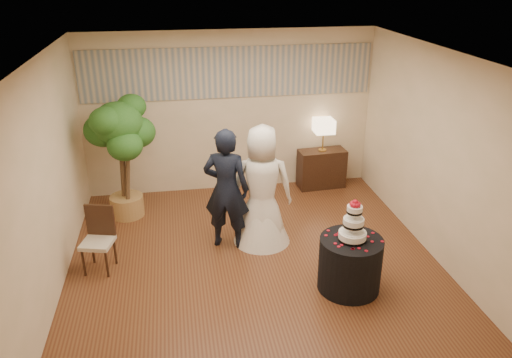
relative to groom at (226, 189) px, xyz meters
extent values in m
cube|color=brown|center=(0.31, -0.49, -0.89)|extent=(5.00, 5.00, 0.00)
cube|color=white|center=(0.31, -0.49, 1.91)|extent=(5.00, 5.00, 0.00)
cube|color=beige|center=(0.31, 2.01, 0.51)|extent=(5.00, 0.06, 2.80)
cube|color=beige|center=(0.31, -2.99, 0.51)|extent=(5.00, 0.06, 2.80)
cube|color=beige|center=(-2.19, -0.49, 0.51)|extent=(0.06, 5.00, 2.80)
cube|color=beige|center=(2.81, -0.49, 0.51)|extent=(0.06, 5.00, 2.80)
cube|color=#98968D|center=(0.31, 1.99, 1.21)|extent=(4.90, 0.02, 0.85)
imported|color=black|center=(0.00, 0.00, 0.00)|extent=(0.75, 0.61, 1.77)
imported|color=white|center=(0.51, 0.03, 0.00)|extent=(1.00, 0.96, 1.77)
cylinder|color=black|center=(1.38, -1.30, -0.54)|extent=(0.92, 0.92, 0.70)
cube|color=black|center=(1.92, 1.76, -0.54)|extent=(0.87, 0.43, 0.70)
camera|label=1|loc=(-0.65, -6.29, 2.92)|focal=35.00mm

